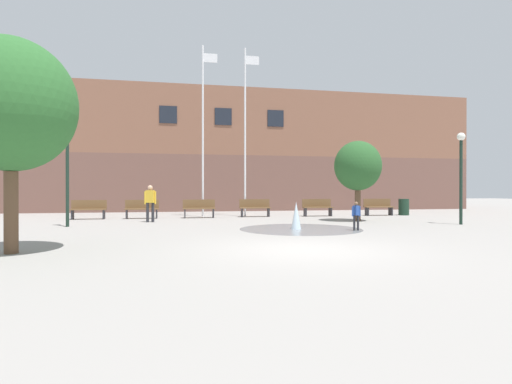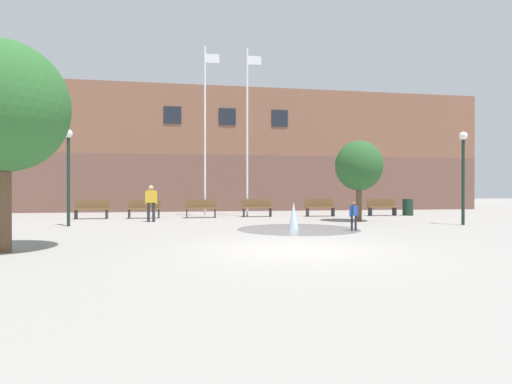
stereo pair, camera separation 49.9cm
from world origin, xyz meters
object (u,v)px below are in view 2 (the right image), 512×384
Objects in this scene: flagpole_left at (205,127)px; street_tree_foreground at (4,107)px; park_bench_under_left_flagpole at (144,209)px; flagpole_right at (248,128)px; park_bench_far_right at (382,207)px; adult_near_bench at (151,200)px; lamp_post_left_lane at (68,163)px; park_bench_left_of_flagpoles at (92,209)px; park_bench_center at (201,208)px; park_bench_near_trashcan at (320,207)px; street_tree_near_building at (359,166)px; trash_can at (408,207)px; lamp_post_right_lane at (463,164)px; park_bench_under_right_flagpole at (257,207)px; child_with_pink_shirt at (354,214)px.

street_tree_foreground is at bearing -113.30° from flagpole_left.
park_bench_under_left_flagpole is 6.74m from flagpole_right.
flagpole_right is (-7.23, 0.67, 4.21)m from park_bench_far_right.
street_tree_foreground reaches higher than adult_near_bench.
flagpole_left is (-9.44, 0.67, 4.20)m from park_bench_far_right.
adult_near_bench is 3.66m from lamp_post_left_lane.
adult_near_bench is at bearing 29.44° from lamp_post_left_lane.
adult_near_bench is at bearing -38.27° from park_bench_left_of_flagpoles.
park_bench_under_left_flagpole and park_bench_center have the same top height.
street_tree_foreground is (-10.81, -10.62, 2.74)m from park_bench_near_trashcan.
street_tree_foreground is 1.31× the size of street_tree_near_building.
flagpole_left reaches higher than park_bench_left_of_flagpoles.
park_bench_under_left_flagpole is 1.01× the size of adult_near_bench.
adult_near_bench is 1.77× the size of trash_can.
park_bench_center is at bearing 149.73° from lamp_post_right_lane.
street_tree_near_building is (4.37, -4.16, -2.23)m from flagpole_right.
street_tree_near_building is (9.60, -3.50, 1.97)m from park_bench_under_left_flagpole.
park_bench_near_trashcan is at bearing -3.23° from park_bench_under_right_flagpole.
flagpole_right is 2.40× the size of lamp_post_right_lane.
flagpole_left is (-2.64, 0.42, 4.20)m from park_bench_under_right_flagpole.
flagpole_right is 1.89× the size of street_tree_foreground.
adult_near_bench reaches higher than park_bench_far_right.
park_bench_center is at bearing -164.55° from flagpole_right.
flagpole_left is (2.46, 3.02, 3.75)m from adult_near_bench.
park_bench_under_left_flagpole is 1.00× the size of park_bench_far_right.
lamp_post_right_lane is at bearing -40.48° from park_bench_under_right_flagpole.
park_bench_far_right is 17.97m from street_tree_foreground.
park_bench_far_right is at bearing -5.28° from flagpole_right.
park_bench_center is 3.25m from adult_near_bench.
lamp_post_left_lane is (-14.81, -4.00, 1.95)m from park_bench_far_right.
park_bench_under_left_flagpole reaches higher than trash_can.
park_bench_under_left_flagpole and park_bench_near_trashcan have the same top height.
trash_can is (6.26, 7.34, -0.13)m from child_with_pink_shirt.
park_bench_near_trashcan is 7.33m from flagpole_left.
child_with_pink_shirt is at bearing -43.84° from park_bench_under_left_flagpole.
adult_near_bench is 0.34× the size of street_tree_foreground.
park_bench_left_of_flagpoles and park_bench_center have the same top height.
park_bench_far_right is 15.47m from lamp_post_left_lane.
park_bench_far_right is (3.47, -0.06, 0.00)m from park_bench_near_trashcan.
park_bench_center is 1.01× the size of adult_near_bench.
flagpole_right is at bearing 135.55° from park_bench_under_right_flagpole.
park_bench_near_trashcan is at bearing 123.08° from lamp_post_right_lane.
flagpole_right is at bearing -126.16° from adult_near_bench.
flagpole_right is 6.44m from street_tree_near_building.
flagpole_left is at bearing 180.00° from flagpole_right.
flagpole_left is 1.00× the size of flagpole_right.
trash_can is (4.97, -0.11, -0.03)m from park_bench_near_trashcan.
street_tree_near_building is (11.42, 7.07, -0.77)m from street_tree_foreground.
park_bench_under_right_flagpole is 0.45× the size of street_tree_near_building.
park_bench_far_right is 12.14m from adult_near_bench.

